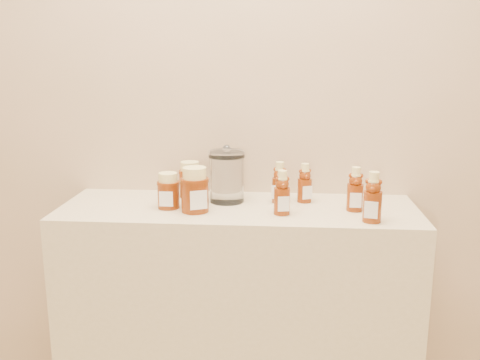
# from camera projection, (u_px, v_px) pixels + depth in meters

# --- Properties ---
(wall_back) EXTENTS (3.50, 0.02, 2.70)m
(wall_back) POSITION_uv_depth(u_px,v_px,m) (243.00, 69.00, 1.89)
(wall_back) COLOR tan
(wall_back) RESTS_ON ground
(display_table) EXTENTS (1.20, 0.40, 0.90)m
(display_table) POSITION_uv_depth(u_px,v_px,m) (238.00, 328.00, 1.90)
(display_table) COLOR beige
(display_table) RESTS_ON ground
(bear_bottle_back_left) EXTENTS (0.07, 0.07, 0.16)m
(bear_bottle_back_left) POSITION_uv_depth(u_px,v_px,m) (280.00, 180.00, 1.83)
(bear_bottle_back_left) COLOR #612107
(bear_bottle_back_left) RESTS_ON display_table
(bear_bottle_back_mid) EXTENTS (0.07, 0.07, 0.15)m
(bear_bottle_back_mid) POSITION_uv_depth(u_px,v_px,m) (305.00, 180.00, 1.84)
(bear_bottle_back_mid) COLOR #612107
(bear_bottle_back_mid) RESTS_ON display_table
(bear_bottle_back_right) EXTENTS (0.06, 0.06, 0.16)m
(bear_bottle_back_right) POSITION_uv_depth(u_px,v_px,m) (355.00, 186.00, 1.74)
(bear_bottle_back_right) COLOR #612107
(bear_bottle_back_right) RESTS_ON display_table
(bear_bottle_front_left) EXTENTS (0.07, 0.07, 0.16)m
(bear_bottle_front_left) POSITION_uv_depth(u_px,v_px,m) (282.00, 190.00, 1.70)
(bear_bottle_front_left) COLOR #612107
(bear_bottle_front_left) RESTS_ON display_table
(bear_bottle_front_right) EXTENTS (0.07, 0.07, 0.18)m
(bear_bottle_front_right) POSITION_uv_depth(u_px,v_px,m) (373.00, 194.00, 1.62)
(bear_bottle_front_right) COLOR #612107
(bear_bottle_front_right) RESTS_ON display_table
(honey_jar_left) EXTENTS (0.08, 0.08, 0.12)m
(honey_jar_left) POSITION_uv_depth(u_px,v_px,m) (168.00, 191.00, 1.77)
(honey_jar_left) COLOR #612107
(honey_jar_left) RESTS_ON display_table
(honey_jar_back) EXTENTS (0.09, 0.09, 0.13)m
(honey_jar_back) POSITION_uv_depth(u_px,v_px,m) (190.00, 179.00, 1.91)
(honey_jar_back) COLOR #612107
(honey_jar_back) RESTS_ON display_table
(honey_jar_front) EXTENTS (0.12, 0.12, 0.15)m
(honey_jar_front) POSITION_uv_depth(u_px,v_px,m) (195.00, 190.00, 1.73)
(honey_jar_front) COLOR #612107
(honey_jar_front) RESTS_ON display_table
(glass_canister) EXTENTS (0.16, 0.16, 0.19)m
(glass_canister) POSITION_uv_depth(u_px,v_px,m) (227.00, 174.00, 1.84)
(glass_canister) COLOR white
(glass_canister) RESTS_ON display_table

